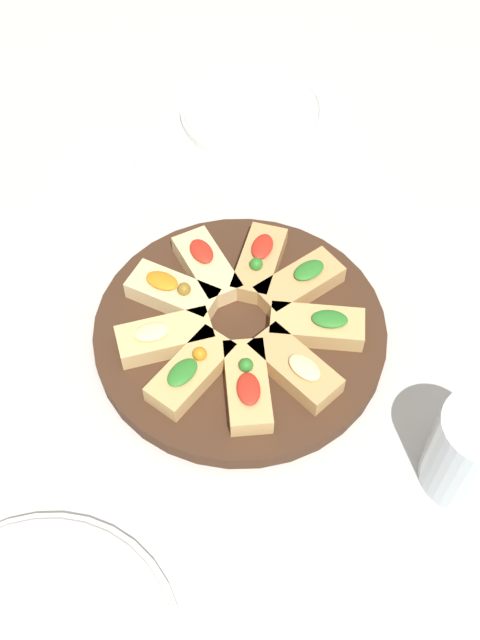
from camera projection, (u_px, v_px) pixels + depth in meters
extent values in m
plane|color=beige|center=(240.00, 336.00, 0.79)|extent=(3.00, 3.00, 0.00)
cylinder|color=#422819|center=(240.00, 331.00, 0.78)|extent=(0.31, 0.31, 0.02)
cube|color=tan|center=(299.00, 284.00, 0.80)|extent=(0.10, 0.09, 0.02)
ellipsoid|color=#2D7A28|center=(309.00, 270.00, 0.79)|extent=(0.04, 0.04, 0.01)
cube|color=tan|center=(259.00, 263.00, 0.81)|extent=(0.10, 0.04, 0.02)
ellipsoid|color=red|center=(262.00, 246.00, 0.81)|extent=(0.04, 0.02, 0.01)
sphere|color=#2D7A28|center=(256.00, 264.00, 0.79)|extent=(0.01, 0.01, 0.01)
cube|color=#E5C689|center=(207.00, 267.00, 0.81)|extent=(0.10, 0.09, 0.02)
ellipsoid|color=red|center=(202.00, 251.00, 0.80)|extent=(0.04, 0.04, 0.01)
cube|color=#E5C689|center=(173.00, 293.00, 0.79)|extent=(0.06, 0.10, 0.02)
ellipsoid|color=orange|center=(162.00, 281.00, 0.78)|extent=(0.03, 0.04, 0.01)
sphere|color=olive|center=(184.00, 289.00, 0.77)|extent=(0.01, 0.01, 0.01)
cube|color=#DBB775|center=(165.00, 337.00, 0.76)|extent=(0.08, 0.10, 0.02)
ellipsoid|color=beige|center=(152.00, 332.00, 0.74)|extent=(0.04, 0.04, 0.01)
cube|color=tan|center=(191.00, 372.00, 0.73)|extent=(0.10, 0.07, 0.02)
ellipsoid|color=#2D7A28|center=(182.00, 372.00, 0.71)|extent=(0.04, 0.03, 0.01)
sphere|color=orange|center=(200.00, 354.00, 0.73)|extent=(0.01, 0.01, 0.01)
cube|color=tan|center=(247.00, 386.00, 0.72)|extent=(0.10, 0.07, 0.02)
ellipsoid|color=red|center=(249.00, 389.00, 0.70)|extent=(0.04, 0.03, 0.01)
sphere|color=#2D7A28|center=(246.00, 365.00, 0.72)|extent=(0.01, 0.01, 0.01)
cube|color=tan|center=(295.00, 368.00, 0.73)|extent=(0.08, 0.10, 0.02)
ellipsoid|color=beige|center=(305.00, 367.00, 0.72)|extent=(0.04, 0.04, 0.01)
cube|color=tan|center=(317.00, 326.00, 0.76)|extent=(0.06, 0.10, 0.02)
ellipsoid|color=#2D7A28|center=(330.00, 319.00, 0.75)|extent=(0.03, 0.04, 0.01)
cylinder|color=white|center=(254.00, 111.00, 1.00)|extent=(0.20, 0.20, 0.01)
torus|color=white|center=(254.00, 107.00, 0.99)|extent=(0.19, 0.19, 0.01)
cylinder|color=silver|center=(472.00, 451.00, 0.66)|extent=(0.08, 0.08, 0.10)
cube|color=white|center=(101.00, 157.00, 0.95)|extent=(0.11, 0.09, 0.01)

